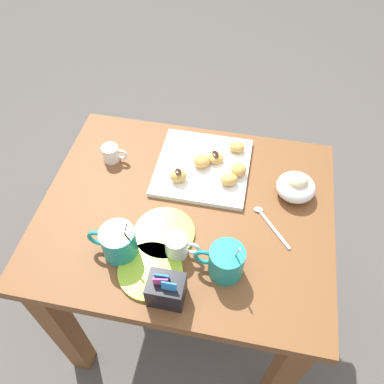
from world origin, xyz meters
TOP-DOWN VIEW (x-y plane):
  - ground_plane at (0.00, 0.00)m, footprint 8.00×8.00m
  - dining_table at (0.00, 0.00)m, footprint 0.86×0.70m
  - pastry_plate_square at (-0.02, -0.17)m, footprint 0.29×0.29m
  - coffee_mug_teal_left at (-0.14, 0.18)m, footprint 0.13×0.09m
  - coffee_mug_teal_right at (0.14, 0.18)m, footprint 0.13×0.09m
  - cream_pitcher_white at (-0.01, 0.15)m, footprint 0.10×0.06m
  - sugar_caddy at (-0.01, 0.28)m, footprint 0.09×0.07m
  - ice_cream_bowl at (-0.31, -0.12)m, footprint 0.12×0.12m
  - chocolate_sauce_pitcher at (0.28, -0.15)m, footprint 0.09×0.05m
  - saucer_lime_left at (0.04, 0.10)m, footprint 0.17×0.17m
  - saucer_lime_right at (0.05, 0.22)m, footprint 0.17×0.17m
  - loose_spoon_near_saucer at (-0.24, 0.00)m, footprint 0.11×0.13m
  - beignet_0 at (-0.11, -0.11)m, footprint 0.07×0.06m
  - beignet_1 at (-0.02, -0.17)m, footprint 0.07×0.07m
  - beignet_2 at (-0.05, -0.19)m, footprint 0.07×0.06m
  - chocolate_drizzle_2 at (-0.05, -0.19)m, footprint 0.03×0.04m
  - beignet_3 at (-0.12, -0.25)m, footprint 0.05×0.04m
  - beignet_4 at (-0.13, -0.15)m, footprint 0.05×0.06m
  - beignet_5 at (0.04, -0.09)m, footprint 0.06×0.05m
  - chocolate_drizzle_5 at (0.04, -0.09)m, footprint 0.03×0.03m

SIDE VIEW (x-z plane):
  - ground_plane at x=0.00m, z-range 0.00..0.00m
  - dining_table at x=0.00m, z-range 0.21..0.96m
  - loose_spoon_near_saucer at x=-0.24m, z-range 0.75..0.76m
  - saucer_lime_left at x=0.04m, z-range 0.75..0.76m
  - saucer_lime_right at x=0.05m, z-range 0.75..0.76m
  - pastry_plate_square at x=-0.02m, z-range 0.75..0.77m
  - beignet_2 at x=-0.05m, z-range 0.77..0.79m
  - chocolate_sauce_pitcher at x=0.28m, z-range 0.75..0.81m
  - beignet_3 at x=-0.12m, z-range 0.77..0.80m
  - beignet_0 at x=-0.11m, z-range 0.77..0.80m
  - beignet_4 at x=-0.13m, z-range 0.77..0.80m
  - beignet_5 at x=0.04m, z-range 0.77..0.80m
  - beignet_1 at x=-0.02m, z-range 0.77..0.80m
  - ice_cream_bowl at x=-0.31m, z-range 0.74..0.83m
  - cream_pitcher_white at x=-0.01m, z-range 0.75..0.83m
  - sugar_caddy at x=-0.01m, z-range 0.74..0.84m
  - chocolate_drizzle_2 at x=-0.05m, z-range 0.79..0.80m
  - coffee_mug_teal_left at x=-0.14m, z-range 0.73..0.87m
  - coffee_mug_teal_right at x=0.14m, z-range 0.73..0.88m
  - chocolate_drizzle_5 at x=0.04m, z-range 0.80..0.81m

